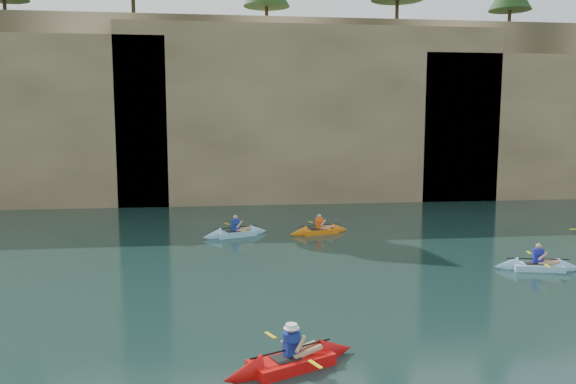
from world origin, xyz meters
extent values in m
plane|color=black|center=(0.00, 0.00, 0.00)|extent=(160.00, 160.00, 0.00)
cube|color=tan|center=(0.00, 30.00, 6.00)|extent=(70.00, 16.00, 12.00)
cube|color=#96835B|center=(2.00, 22.60, 5.70)|extent=(24.00, 2.40, 11.40)
cube|color=black|center=(-4.00, 21.95, 1.60)|extent=(3.50, 1.00, 3.20)
cube|color=black|center=(10.00, 21.95, 2.25)|extent=(5.00, 1.00, 4.50)
cube|color=red|center=(-2.55, -1.59, 0.14)|extent=(2.59, 1.74, 0.28)
cone|color=red|center=(-1.49, -1.11, 0.14)|extent=(1.11, 1.04, 0.74)
cone|color=red|center=(-3.62, -2.08, 0.14)|extent=(1.11, 1.04, 0.74)
cube|color=black|center=(-2.69, -1.66, 0.25)|extent=(0.69, 0.65, 0.04)
cube|color=navy|center=(-2.55, -1.59, 0.53)|extent=(0.38, 0.32, 0.47)
sphere|color=tan|center=(-2.55, -1.59, 0.87)|extent=(0.20, 0.20, 0.20)
cylinder|color=black|center=(-2.55, -1.59, 0.42)|extent=(1.82, 0.86, 0.04)
cube|color=yellow|center=(-2.92, -0.78, 0.42)|extent=(0.25, 0.42, 0.02)
cube|color=yellow|center=(-2.18, -2.41, 0.42)|extent=(0.25, 0.42, 0.02)
cylinder|color=white|center=(-2.55, -1.59, 0.90)|extent=(0.34, 0.34, 0.09)
cube|color=orange|center=(0.60, 12.31, 0.13)|extent=(2.42, 1.35, 0.25)
cone|color=orange|center=(1.64, 12.62, 0.13)|extent=(0.98, 0.90, 0.69)
cone|color=orange|center=(-0.45, 12.00, 0.13)|extent=(0.98, 0.90, 0.69)
cube|color=black|center=(0.45, 12.27, 0.22)|extent=(0.65, 0.57, 0.04)
cube|color=#F25B14|center=(0.60, 12.31, 0.49)|extent=(0.36, 0.28, 0.46)
sphere|color=tan|center=(0.60, 12.31, 0.82)|extent=(0.19, 0.19, 0.19)
cylinder|color=black|center=(0.60, 12.31, 0.39)|extent=(1.97, 0.62, 0.04)
cube|color=yellow|center=(0.33, 13.19, 0.39)|extent=(0.20, 0.43, 0.02)
cube|color=yellow|center=(0.86, 11.43, 0.39)|extent=(0.20, 0.43, 0.02)
cube|color=#90C8F1|center=(7.07, 5.09, 0.13)|extent=(2.42, 1.24, 0.26)
cone|color=#90C8F1|center=(8.13, 4.85, 0.13)|extent=(0.95, 0.88, 0.71)
cone|color=#90C8F1|center=(6.01, 5.33, 0.13)|extent=(0.95, 0.88, 0.71)
cube|color=black|center=(6.92, 5.12, 0.23)|extent=(0.64, 0.56, 0.04)
cube|color=navy|center=(7.07, 5.09, 0.51)|extent=(0.36, 0.28, 0.48)
sphere|color=tan|center=(7.07, 5.09, 0.85)|extent=(0.20, 0.20, 0.20)
cylinder|color=black|center=(7.07, 5.09, 0.40)|extent=(2.07, 0.50, 0.04)
cube|color=yellow|center=(7.28, 6.02, 0.40)|extent=(0.17, 0.43, 0.02)
cube|color=yellow|center=(6.86, 4.16, 0.40)|extent=(0.17, 0.43, 0.02)
cube|color=yellow|center=(11.61, 9.77, 0.44)|extent=(0.43, 0.12, 0.02)
cube|color=#8BD0EA|center=(-3.28, 12.23, 0.13)|extent=(2.56, 1.62, 0.27)
cone|color=#8BD0EA|center=(-2.21, 12.66, 0.13)|extent=(1.07, 1.00, 0.73)
cone|color=#8BD0EA|center=(-4.35, 11.80, 0.13)|extent=(1.07, 1.00, 0.73)
cube|color=black|center=(-3.42, 12.17, 0.24)|extent=(0.68, 0.63, 0.04)
cube|color=navy|center=(-3.28, 12.23, 0.52)|extent=(0.39, 0.32, 0.49)
sphere|color=tan|center=(-3.28, 12.23, 0.87)|extent=(0.21, 0.21, 0.21)
cylinder|color=black|center=(-3.28, 12.23, 0.41)|extent=(2.02, 0.84, 0.04)
cube|color=yellow|center=(-3.64, 13.14, 0.41)|extent=(0.23, 0.42, 0.02)
cube|color=yellow|center=(-2.91, 11.32, 0.41)|extent=(0.23, 0.42, 0.02)
camera|label=1|loc=(-4.05, -12.87, 5.25)|focal=35.00mm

